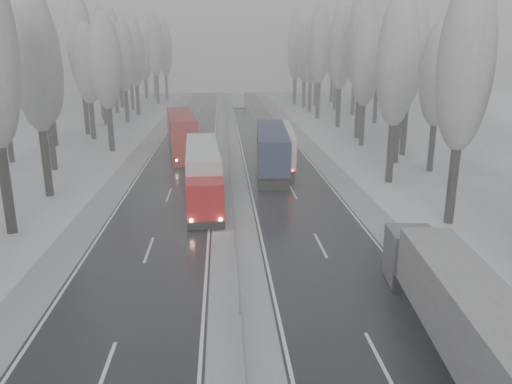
{
  "coord_description": "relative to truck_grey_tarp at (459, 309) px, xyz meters",
  "views": [
    {
      "loc": [
        -0.69,
        -16.43,
        11.6
      ],
      "look_at": [
        1.57,
        16.69,
        2.2
      ],
      "focal_mm": 35.0,
      "sensor_mm": 36.0,
      "label": 1
    }
  ],
  "objects": [
    {
      "name": "truck_cream_box",
      "position": [
        -3.07,
        34.03,
        0.25
      ],
      "size": [
        3.76,
        16.26,
        4.14
      ],
      "rotation": [
        0.0,
        0.0,
        -0.08
      ],
      "color": "beige",
      "rests_on": "ground"
    },
    {
      "name": "tree_29",
      "position": [
        15.52,
        75.93,
        9.51
      ],
      "size": [
        3.6,
        3.6,
        18.11
      ],
      "color": "black",
      "rests_on": "ground"
    },
    {
      "name": "tree_77",
      "position": [
        -27.85,
        112.7,
        7.09
      ],
      "size": [
        3.6,
        3.6,
        14.32
      ],
      "color": "black",
      "rests_on": "ground"
    },
    {
      "name": "tree_64",
      "position": [
        -26.45,
        52.69,
        7.79
      ],
      "size": [
        3.6,
        3.6,
        15.42
      ],
      "color": "black",
      "rests_on": "ground"
    },
    {
      "name": "tree_75",
      "position": [
        -32.39,
        103.31,
        9.82
      ],
      "size": [
        3.6,
        3.6,
        18.6
      ],
      "color": "black",
      "rests_on": "ground"
    },
    {
      "name": "tree_70",
      "position": [
        -24.52,
        79.17,
        8.86
      ],
      "size": [
        3.6,
        3.6,
        17.09
      ],
      "color": "black",
      "rests_on": "ground"
    },
    {
      "name": "tree_21",
      "position": [
        11.93,
        39.14,
        9.83
      ],
      "size": [
        3.6,
        3.6,
        18.62
      ],
      "color": "black",
      "rests_on": "ground"
    },
    {
      "name": "tree_72",
      "position": [
        -27.12,
        88.51,
        7.59
      ],
      "size": [
        3.6,
        3.6,
        15.11
      ],
      "color": "black",
      "rests_on": "ground"
    },
    {
      "name": "tree_39",
      "position": [
        13.36,
        120.7,
        8.28
      ],
      "size": [
        3.6,
        3.6,
        16.19
      ],
      "color": "black",
      "rests_on": "ground"
    },
    {
      "name": "tree_37",
      "position": [
        15.83,
        110.14,
        8.4
      ],
      "size": [
        3.6,
        3.6,
        16.37
      ],
      "color": "black",
      "rests_on": "ground"
    },
    {
      "name": "tree_20",
      "position": [
        9.7,
        35.14,
        7.98
      ],
      "size": [
        3.6,
        3.6,
        15.71
      ],
      "color": "black",
      "rests_on": "ground"
    },
    {
      "name": "tree_28",
      "position": [
        8.15,
        71.93,
        10.47
      ],
      "size": [
        3.6,
        3.6,
        19.62
      ],
      "color": "black",
      "rests_on": "ground"
    },
    {
      "name": "tree_36",
      "position": [
        8.84,
        106.14,
        10.85
      ],
      "size": [
        3.6,
        3.6,
        20.23
      ],
      "color": "black",
      "rests_on": "ground"
    },
    {
      "name": "tree_18",
      "position": [
        6.32,
        27.01,
        8.53
      ],
      "size": [
        3.6,
        3.6,
        16.58
      ],
      "color": "black",
      "rests_on": "ground"
    },
    {
      "name": "truck_grey_tarp",
      "position": [
        0.0,
        0.0,
        0.0
      ],
      "size": [
        3.63,
        14.6,
        3.71
      ],
      "rotation": [
        0.0,
        0.0,
        -0.1
      ],
      "color": "#515157",
      "rests_on": "ground"
    },
    {
      "name": "tree_16",
      "position": [
        6.84,
        15.65,
        8.5
      ],
      "size": [
        3.6,
        3.6,
        16.53
      ],
      "color": "black",
      "rests_on": "ground"
    },
    {
      "name": "carriageway_left",
      "position": [
        -13.44,
        29.98,
        -2.15
      ],
      "size": [
        7.5,
        200.0,
        0.03
      ],
      "primitive_type": "cube",
      "color": "black",
      "rests_on": "ground"
    },
    {
      "name": "tree_22",
      "position": [
        8.83,
        45.58,
        8.07
      ],
      "size": [
        3.6,
        3.6,
        15.86
      ],
      "color": "black",
      "rests_on": "ground"
    },
    {
      "name": "tree_58",
      "position": [
        -23.32,
        24.54,
        8.94
      ],
      "size": [
        3.6,
        3.6,
        17.21
      ],
      "color": "black",
      "rests_on": "ground"
    },
    {
      "name": "tree_63",
      "position": [
        -30.04,
        47.71,
        8.73
      ],
      "size": [
        3.6,
        3.6,
        16.88
      ],
      "color": "black",
      "rests_on": "ground"
    },
    {
      "name": "median_guardrail",
      "position": [
        -8.19,
        29.97,
        -1.57
      ],
      "size": [
        0.12,
        200.0,
        0.76
      ],
      "color": "slate",
      "rests_on": "ground"
    },
    {
      "name": "tree_24",
      "position": [
        9.71,
        51.0,
        11.02
      ],
      "size": [
        3.6,
        3.6,
        20.49
      ],
      "color": "black",
      "rests_on": "ground"
    },
    {
      "name": "tree_65",
      "position": [
        -28.24,
        56.69,
        10.38
      ],
      "size": [
        3.6,
        3.6,
        19.48
      ],
      "color": "black",
      "rests_on": "ground"
    },
    {
      "name": "tree_60",
      "position": [
        -25.94,
        34.18,
        7.42
      ],
      "size": [
        3.6,
        3.6,
        14.84
      ],
      "color": "black",
      "rests_on": "ground"
    },
    {
      "name": "tree_71",
      "position": [
        -29.28,
        83.17,
        10.46
      ],
      "size": [
        3.6,
        3.6,
        19.61
      ],
      "color": "black",
      "rests_on": "ground"
    },
    {
      "name": "truck_red_red",
      "position": [
        -13.57,
        41.71,
        0.48
      ],
      "size": [
        5.04,
        17.85,
        4.54
      ],
      "rotation": [
        0.0,
        0.0,
        0.13
      ],
      "color": "#A11709",
      "rests_on": "ground"
    },
    {
      "name": "tree_23",
      "position": [
        15.12,
        49.58,
        6.6
      ],
      "size": [
        3.6,
        3.6,
        13.55
      ],
      "color": "black",
      "rests_on": "ground"
    },
    {
      "name": "tree_67",
      "position": [
        -27.74,
        66.33,
        8.86
      ],
      "size": [
        3.6,
        3.6,
        17.09
      ],
      "color": "black",
      "rests_on": "ground"
    },
    {
      "name": "tree_73",
      "position": [
        -30.01,
        92.51,
        8.94
      ],
      "size": [
        3.6,
        3.6,
        17.22
      ],
      "color": "black",
      "rests_on": "ground"
    },
    {
      "name": "tree_27",
      "position": [
        16.52,
        65.25,
        9.19
      ],
      "size": [
        3.6,
        3.6,
        17.62
      ],
      "color": "black",
      "rests_on": "ground"
    },
    {
      "name": "tree_38",
      "position": [
        10.54,
        116.7,
        9.42
      ],
      "size": [
        3.6,
        3.6,
        17.97
      ],
      "color": "black",
      "rests_on": "ground"
    },
    {
      "name": "shoulder_right",
      "position": [
        2.01,
        29.98,
        -2.15
      ],
      "size": [
        2.4,
        200.0,
        0.04
      ],
      "primitive_type": "cube",
      "color": "#A2A4AA",
      "rests_on": "ground"
    },
    {
      "name": "tree_69",
      "position": [
        -29.61,
        73.09,
        10.29
      ],
      "size": [
        3.6,
        3.6,
        19.35
      ],
      "color": "black",
      "rests_on": "ground"
    },
    {
      "name": "tree_34",
      "position": [
        7.54,
        96.3,
        9.2
      ],
      "size": [
        3.6,
        3.6,
        17.63
      ],
      "color": "black",
      "rests_on": "ground"
    },
    {
      "name": "ground",
      "position": [
        -8.19,
        -0.02,
        -2.17
      ],
      "size": [
        260.0,
        260.0,
        0.0
      ],
      "primitive_type": "plane",
      "color": "silver",
      "rests_on": "ground"
    },
    {
      "name": "truck_red_white",
      "position": [
        -10.5,
        22.92,
        0.24
      ],
      "size": [
        3.4,
        16.21,
        4.13
      ],
      "rotation": [
        0.0,
        0.0,
        0.05
      ],
      "color": "#AF090C",
      "rests_on": "ground"
    },
    {
      "name": "shoulder_left",
      "position": [
        -18.39,
        29.98,
        -2.15
      ],
      "size": [
        2.4,
        200.0,
        0.04
      ],
      "primitive_type": "cube",
      "color": "#A2A4AA",
      "rests_on": "ground"
    },
    {
      "name": "tree_68",
      "position": [
        -24.77,
        69.09,
        8.58
      ],
      "size": [
        3.6,
        3.6,
        16.65
      ],
      "color": "black",
      "rests_on": "ground"
    },
    {
      "name": "tree_31",
      "position": [
        14.29,
        85.68,
        9.81
      ],
      "size": [
        3.6,
        3.6,
        18.58
      ],
      "color": "black",
      "rests_on": "ground"
    },
    {
      "name": "tree_26",
      "position": [
        9.37,
        61.25,
        9.94
      ],
      "size": [
        3.6,
        3.6,
        18.78
      ],
      "color": "black",
      "rests_on": "ground"
    },
    {
      "name": "median_slush",
      "position": [
        -8.19,
        29.98,
        -2.15
      ],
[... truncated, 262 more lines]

